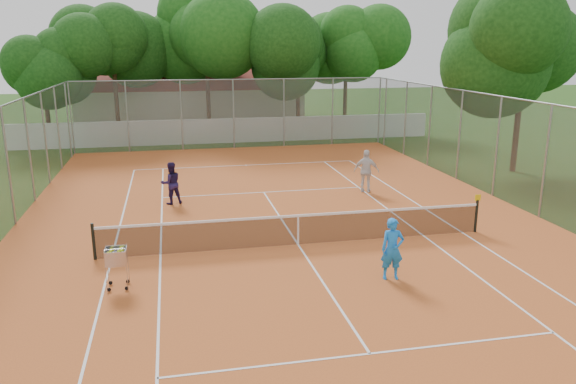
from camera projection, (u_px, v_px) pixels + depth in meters
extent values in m
plane|color=#1D3D10|center=(298.00, 245.00, 17.17)|extent=(120.00, 120.00, 0.00)
cube|color=#BD5A24|center=(298.00, 245.00, 17.16)|extent=(18.00, 34.00, 0.02)
cube|color=white|center=(298.00, 245.00, 17.16)|extent=(10.98, 23.78, 0.01)
cube|color=black|center=(298.00, 229.00, 17.04)|extent=(11.88, 0.10, 0.98)
cube|color=slate|center=(298.00, 182.00, 16.66)|extent=(18.00, 34.00, 4.00)
cube|color=white|center=(230.00, 131.00, 34.95)|extent=(26.00, 0.30, 1.50)
cube|color=beige|center=(190.00, 94.00, 43.65)|extent=(16.40, 9.00, 4.40)
cube|color=#0F370D|center=(224.00, 59.00, 36.71)|extent=(29.00, 19.00, 10.00)
imported|color=#1B7DE6|center=(392.00, 249.00, 14.48)|extent=(0.64, 0.47, 1.63)
imported|color=#221644|center=(171.00, 183.00, 21.37)|extent=(0.93, 0.81, 1.63)
imported|color=silver|center=(366.00, 171.00, 23.09)|extent=(1.12, 0.83, 1.77)
cube|color=#B4B3BB|center=(117.00, 267.00, 13.98)|extent=(0.64, 0.64, 1.14)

